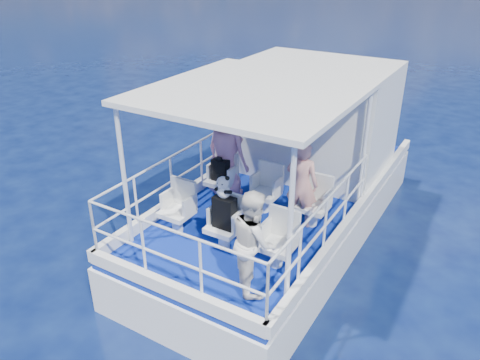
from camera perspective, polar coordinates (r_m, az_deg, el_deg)
name	(u,v)px	position (r m, az deg, el deg)	size (l,w,h in m)	color
ground	(258,258)	(8.59, 2.17, -9.54)	(2000.00, 2000.00, 0.00)	#08123C
hull	(282,233)	(9.33, 5.17, -6.41)	(3.00, 7.00, 1.60)	white
deck	(284,195)	(8.90, 5.38, -1.81)	(2.90, 6.90, 0.10)	navy
cabin	(315,118)	(9.55, 9.14, 7.49)	(2.85, 2.00, 2.20)	white
canopy	(255,91)	(7.04, 1.80, 10.76)	(3.00, 3.20, 0.08)	white
canopy_posts	(252,163)	(7.39, 1.49, 2.12)	(2.77, 2.97, 2.20)	white
railings	(242,204)	(7.41, 0.19, -3.00)	(2.84, 3.59, 1.00)	white
seat_port_fwd	(221,189)	(8.56, -2.34, -1.10)	(0.48, 0.46, 0.38)	white
seat_center_fwd	(264,201)	(8.15, 2.98, -2.60)	(0.48, 0.46, 0.38)	white
seat_stbd_fwd	(312,215)	(7.83, 8.80, -4.21)	(0.48, 0.46, 0.38)	white
seat_port_aft	(177,221)	(7.65, -7.67, -4.95)	(0.48, 0.46, 0.38)	white
seat_center_aft	(224,237)	(7.19, -1.96, -6.91)	(0.48, 0.46, 0.38)	white
seat_stbd_aft	(277,254)	(6.82, 4.49, -9.02)	(0.48, 0.46, 0.38)	white
passenger_port_fwd	(226,152)	(8.41, -1.66, 3.44)	(0.64, 0.46, 1.72)	pink
passenger_stbd_fwd	(302,184)	(7.58, 7.54, -0.51)	(0.54, 0.35, 1.47)	tan
passenger_stbd_aft	(253,241)	(6.12, 1.64, -7.46)	(0.70, 0.55, 1.45)	silver
backpack_port	(221,170)	(8.37, -2.39, 1.21)	(0.31, 0.17, 0.40)	black
backpack_center	(225,213)	(6.94, -1.89, -3.98)	(0.33, 0.19, 0.50)	black
compact_camera	(219,159)	(8.26, -2.56, 2.61)	(0.09, 0.05, 0.05)	black
panda	(223,186)	(6.74, -2.03, -0.79)	(0.23, 0.19, 0.36)	white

